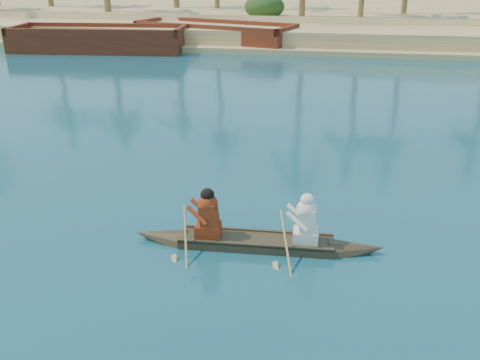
# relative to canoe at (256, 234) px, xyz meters

# --- Properties ---
(sandy_embankment) EXTENTS (150.00, 51.00, 1.50)m
(sandy_embankment) POSITION_rel_canoe_xyz_m (5.02, 48.33, 0.25)
(sandy_embankment) COLOR #E0C87E
(sandy_embankment) RESTS_ON ground
(shrub_cluster) EXTENTS (100.00, 6.00, 2.40)m
(shrub_cluster) POSITION_rel_canoe_xyz_m (5.02, 32.95, 0.93)
(shrub_cluster) COLOR #1F3011
(shrub_cluster) RESTS_ON ground
(canoe) EXTENTS (5.20, 0.93, 1.42)m
(canoe) POSITION_rel_canoe_xyz_m (0.00, 0.00, 0.00)
(canoe) COLOR #3E3322
(canoe) RESTS_ON ground
(barge_left) EXTENTS (11.27, 4.66, 1.83)m
(barge_left) POSITION_rel_canoe_xyz_m (-13.80, 23.45, 0.37)
(barge_left) COLOR maroon
(barge_left) RESTS_ON ground
(barge_mid) EXTENTS (11.51, 6.65, 1.82)m
(barge_mid) POSITION_rel_canoe_xyz_m (-6.98, 27.04, 0.36)
(barge_mid) COLOR maroon
(barge_mid) RESTS_ON ground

